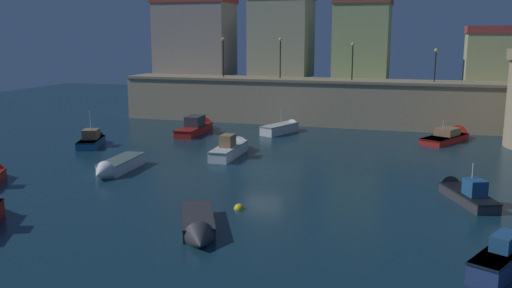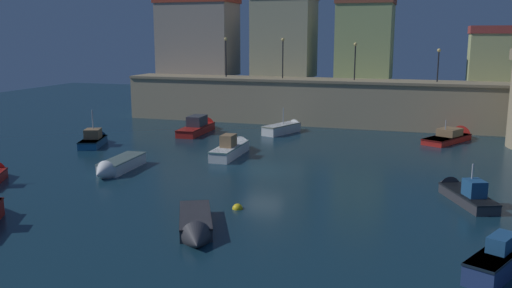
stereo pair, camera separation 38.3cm
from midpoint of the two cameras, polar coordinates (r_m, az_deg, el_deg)
name	(u,v)px [view 2 (the right image)]	position (r m, az deg, el deg)	size (l,w,h in m)	color
ground_plane	(263,169)	(35.08, 1.05, -2.67)	(102.59, 102.59, 0.00)	#112D3D
quay_wall	(321,102)	(52.93, 6.96, 4.40)	(38.83, 4.15, 4.33)	tan
old_town_backdrop	(295,38)	(57.63, 4.29, 10.91)	(37.60, 5.43, 8.62)	#A69787
quay_lamp_0	(226,51)	(55.18, -2.95, 9.64)	(0.32, 0.32, 3.88)	black
quay_lamp_1	(283,52)	(53.41, 3.02, 9.56)	(0.32, 0.32, 3.84)	black
quay_lamp_2	(355,55)	(52.10, 10.49, 9.09)	(0.32, 0.32, 3.43)	black
quay_lamp_3	(438,59)	(51.70, 18.67, 8.35)	(0.32, 0.32, 2.94)	black
moored_boat_0	(200,126)	(48.86, -5.63, 1.86)	(1.80, 6.76, 1.95)	red
moored_boat_1	(95,139)	(44.68, -16.18, 0.49)	(2.77, 4.67, 3.16)	#195689
moored_boat_2	(286,128)	(48.32, 3.36, 1.72)	(3.06, 5.19, 2.44)	white
moored_boat_3	(454,136)	(47.63, 20.15, 0.78)	(4.57, 6.44, 2.44)	red
moored_boat_4	(116,166)	(35.34, -14.03, -2.23)	(1.62, 5.24, 1.30)	white
moored_boat_5	(233,147)	(39.44, -2.11, -0.36)	(1.42, 6.31, 1.86)	white
moored_boat_6	(462,192)	(30.74, 20.96, -4.71)	(3.26, 5.42, 2.44)	#333338
moored_boat_7	(196,226)	(24.11, -5.84, -8.51)	(3.39, 5.24, 1.30)	#333338
moored_boat_10	(506,254)	(22.69, 25.00, -10.37)	(3.29, 5.25, 1.52)	navy
mooring_buoy_0	(238,209)	(27.32, -1.53, -6.76)	(0.52, 0.52, 0.52)	yellow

